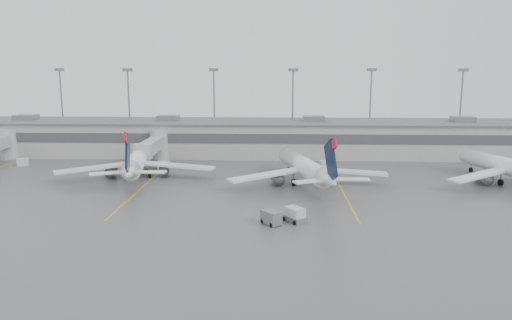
{
  "coord_description": "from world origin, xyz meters",
  "views": [
    {
      "loc": [
        6.02,
        -61.01,
        20.92
      ],
      "look_at": [
        2.58,
        24.0,
        5.0
      ],
      "focal_mm": 35.0,
      "sensor_mm": 36.0,
      "label": 1
    }
  ],
  "objects_px": {
    "jet_mid_left": "(137,160)",
    "jet_far_right": "(510,167)",
    "jet_mid_right": "(305,167)",
    "baggage_tug": "(295,216)"
  },
  "relations": [
    {
      "from": "jet_mid_left",
      "to": "jet_far_right",
      "type": "relative_size",
      "value": 1.06
    },
    {
      "from": "jet_mid_right",
      "to": "jet_far_right",
      "type": "height_order",
      "value": "jet_mid_right"
    },
    {
      "from": "jet_mid_left",
      "to": "baggage_tug",
      "type": "height_order",
      "value": "jet_mid_left"
    },
    {
      "from": "jet_mid_left",
      "to": "baggage_tug",
      "type": "xyz_separation_m",
      "value": [
        29.15,
        -26.67,
        -2.56
      ]
    },
    {
      "from": "jet_mid_left",
      "to": "jet_far_right",
      "type": "xyz_separation_m",
      "value": [
        68.73,
        -2.79,
        -0.16
      ]
    },
    {
      "from": "jet_mid_right",
      "to": "jet_far_right",
      "type": "distance_m",
      "value": 36.97
    },
    {
      "from": "jet_mid_left",
      "to": "jet_mid_right",
      "type": "height_order",
      "value": "jet_mid_left"
    },
    {
      "from": "jet_mid_right",
      "to": "baggage_tug",
      "type": "height_order",
      "value": "jet_mid_right"
    },
    {
      "from": "jet_mid_left",
      "to": "jet_far_right",
      "type": "bearing_deg",
      "value": -12.27
    },
    {
      "from": "baggage_tug",
      "to": "jet_far_right",
      "type": "bearing_deg",
      "value": -6.52
    }
  ]
}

